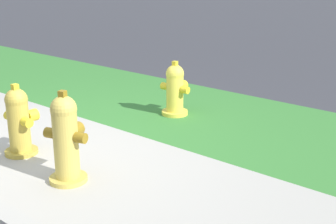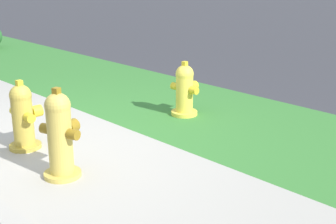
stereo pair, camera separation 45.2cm
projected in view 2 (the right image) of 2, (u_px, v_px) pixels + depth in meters
name	position (u px, v px, depth m)	size (l,w,h in m)	color
ground_plane	(51.00, 149.00, 4.75)	(120.00, 120.00, 0.00)	#38383D
sidewalk_pavement	(51.00, 149.00, 4.74)	(18.00, 1.86, 0.01)	#ADA89E
grass_verge	(188.00, 108.00, 6.09)	(18.00, 2.19, 0.01)	#387A33
fire_hydrant_far_end	(60.00, 135.00, 4.01)	(0.40, 0.38, 0.82)	gold
fire_hydrant_mid_block	(185.00, 90.00, 5.72)	(0.40, 0.37, 0.67)	yellow
fire_hydrant_across_street	(23.00, 117.00, 4.66)	(0.39, 0.36, 0.72)	gold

